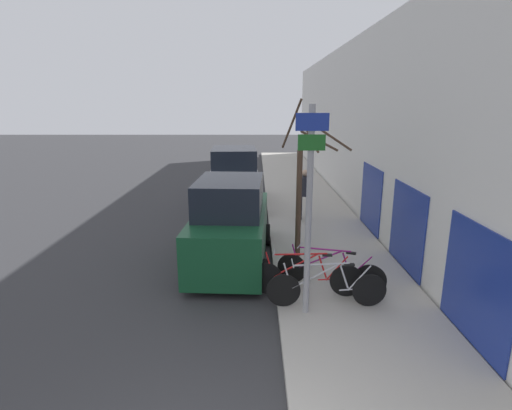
{
  "coord_description": "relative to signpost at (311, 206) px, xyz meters",
  "views": [
    {
      "loc": [
        0.56,
        -2.93,
        4.11
      ],
      "look_at": [
        0.51,
        8.05,
        1.3
      ],
      "focal_mm": 28.0,
      "sensor_mm": 36.0,
      "label": 1
    }
  ],
  "objects": [
    {
      "name": "parked_car_0",
      "position": [
        -1.62,
        2.89,
        -1.25
      ],
      "size": [
        2.17,
        4.5,
        2.27
      ],
      "rotation": [
        0.0,
        0.0,
        -0.05
      ],
      "color": "#144728",
      "rests_on": "ground"
    },
    {
      "name": "signpost",
      "position": [
        0.0,
        0.0,
        0.0
      ],
      "size": [
        0.58,
        0.14,
        3.95
      ],
      "color": "#939399",
      "rests_on": "sidewalk_curb"
    },
    {
      "name": "bicycle_2",
      "position": [
        0.65,
        1.04,
        -1.74
      ],
      "size": [
        2.25,
        0.9,
        0.93
      ],
      "rotation": [
        0.0,
        0.0,
        1.2
      ],
      "color": "black",
      "rests_on": "sidewalk_curb"
    },
    {
      "name": "pedestrian_near",
      "position": [
        0.7,
        6.38,
        -1.11
      ],
      "size": [
        0.46,
        0.39,
        1.77
      ],
      "rotation": [
        0.0,
        0.0,
        0.12
      ],
      "color": "#333338",
      "rests_on": "sidewalk_curb"
    },
    {
      "name": "building_facade",
      "position": [
        2.82,
        9.82,
        0.95
      ],
      "size": [
        0.23,
        32.0,
        6.5
      ],
      "color": "silver",
      "rests_on": "ground"
    },
    {
      "name": "sidewalk_curb",
      "position": [
        1.07,
        9.89,
        -2.21
      ],
      "size": [
        3.2,
        32.0,
        0.15
      ],
      "color": "#ADA89E",
      "rests_on": "ground"
    },
    {
      "name": "bicycle_0",
      "position": [
        0.43,
        0.24,
        -1.73
      ],
      "size": [
        2.4,
        0.44,
        0.94
      ],
      "rotation": [
        0.0,
        0.0,
        1.57
      ],
      "color": "black",
      "rests_on": "sidewalk_curb"
    },
    {
      "name": "bicycle_1",
      "position": [
        0.08,
        0.73,
        -1.73
      ],
      "size": [
        2.39,
        0.44,
        0.96
      ],
      "rotation": [
        0.0,
        0.0,
        1.5
      ],
      "color": "black",
      "rests_on": "sidewalk_curb"
    },
    {
      "name": "street_tree",
      "position": [
        0.2,
        2.99,
        -0.32
      ],
      "size": [
        1.73,
        1.21,
        4.07
      ],
      "color": "#4C3828",
      "rests_on": "sidewalk_curb"
    },
    {
      "name": "ground_plane",
      "position": [
        -1.53,
        7.09,
        -2.28
      ],
      "size": [
        80.0,
        80.0,
        0.0
      ],
      "primitive_type": "plane",
      "color": "#333335"
    },
    {
      "name": "parked_car_1",
      "position": [
        -1.83,
        8.51,
        -1.18
      ],
      "size": [
        2.26,
        4.51,
        2.43
      ],
      "rotation": [
        0.0,
        0.0,
        0.05
      ],
      "color": "silver",
      "rests_on": "ground"
    }
  ]
}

